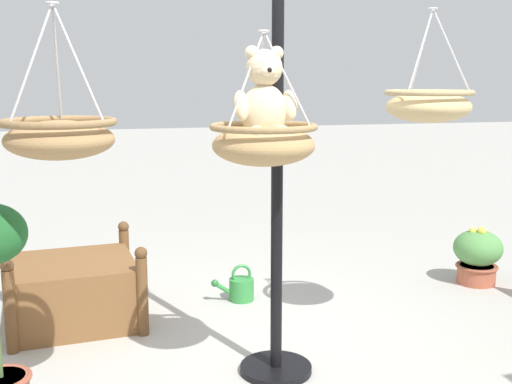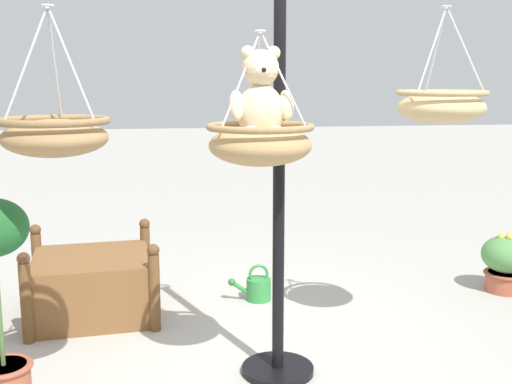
% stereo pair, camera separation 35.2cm
% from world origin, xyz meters
% --- Properties ---
extents(ground_plane, '(40.00, 40.00, 0.00)m').
position_xyz_m(ground_plane, '(0.00, 0.00, 0.00)').
color(ground_plane, '#ADAAA3').
extents(display_pole_central, '(0.44, 0.44, 2.44)m').
position_xyz_m(display_pole_central, '(-0.14, 0.04, 0.76)').
color(display_pole_central, black).
rests_on(display_pole_central, ground).
extents(hanging_basket_with_teddy, '(0.57, 0.57, 0.70)m').
position_xyz_m(hanging_basket_with_teddy, '(0.01, 0.29, 1.44)').
color(hanging_basket_with_teddy, tan).
extents(teddy_bear, '(0.34, 0.30, 0.49)m').
position_xyz_m(teddy_bear, '(0.01, 0.32, 1.66)').
color(teddy_bear, beige).
extents(hanging_basket_left_high, '(0.56, 0.56, 0.71)m').
position_xyz_m(hanging_basket_left_high, '(-1.20, -0.13, 1.61)').
color(hanging_basket_left_high, tan).
extents(hanging_basket_right_low, '(0.53, 0.53, 0.71)m').
position_xyz_m(hanging_basket_right_low, '(1.03, 0.44, 1.51)').
color(hanging_basket_right_low, '#A37F51').
extents(wooden_planter_box, '(1.02, 1.00, 0.64)m').
position_xyz_m(wooden_planter_box, '(1.07, -1.11, 0.25)').
color(wooden_planter_box, brown).
rests_on(wooden_planter_box, ground).
extents(potted_plant_trailing_ivy, '(0.42, 0.42, 0.52)m').
position_xyz_m(potted_plant_trailing_ivy, '(-2.33, -1.14, 0.26)').
color(potted_plant_trailing_ivy, '#AD563D').
rests_on(potted_plant_trailing_ivy, ground).
extents(watering_can, '(0.35, 0.20, 0.30)m').
position_xyz_m(watering_can, '(-0.22, -1.24, 0.10)').
color(watering_can, '#338C3F').
rests_on(watering_can, ground).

